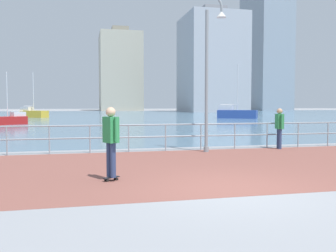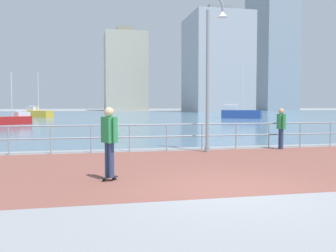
{
  "view_description": "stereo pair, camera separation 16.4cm",
  "coord_description": "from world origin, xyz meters",
  "px_view_note": "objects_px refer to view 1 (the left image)",
  "views": [
    {
      "loc": [
        -2.96,
        -7.01,
        1.75
      ],
      "look_at": [
        -0.49,
        3.85,
        1.1
      ],
      "focal_mm": 39.03,
      "sensor_mm": 36.0,
      "label": 1
    },
    {
      "loc": [
        -2.8,
        -7.04,
        1.75
      ],
      "look_at": [
        -0.49,
        3.85,
        1.1
      ],
      "focal_mm": 39.03,
      "sensor_mm": 36.0,
      "label": 2
    }
  ],
  "objects_px": {
    "bystander": "(279,125)",
    "sailboat_yellow": "(9,120)",
    "skateboarder": "(111,137)",
    "sailboat_gray": "(236,113)",
    "sailboat_white": "(33,113)",
    "lamppost": "(211,65)"
  },
  "relations": [
    {
      "from": "bystander",
      "to": "sailboat_yellow",
      "type": "height_order",
      "value": "sailboat_yellow"
    },
    {
      "from": "sailboat_yellow",
      "to": "skateboarder",
      "type": "bearing_deg",
      "value": -74.71
    },
    {
      "from": "sailboat_gray",
      "to": "sailboat_white",
      "type": "height_order",
      "value": "sailboat_gray"
    },
    {
      "from": "lamppost",
      "to": "sailboat_white",
      "type": "relative_size",
      "value": 0.94
    },
    {
      "from": "skateboarder",
      "to": "sailboat_gray",
      "type": "height_order",
      "value": "sailboat_gray"
    },
    {
      "from": "bystander",
      "to": "sailboat_gray",
      "type": "height_order",
      "value": "sailboat_gray"
    },
    {
      "from": "skateboarder",
      "to": "bystander",
      "type": "xyz_separation_m",
      "value": [
        6.93,
        4.68,
        -0.08
      ]
    },
    {
      "from": "skateboarder",
      "to": "sailboat_yellow",
      "type": "height_order",
      "value": "sailboat_yellow"
    },
    {
      "from": "sailboat_yellow",
      "to": "sailboat_white",
      "type": "xyz_separation_m",
      "value": [
        -0.41,
        18.34,
        0.15
      ]
    },
    {
      "from": "bystander",
      "to": "sailboat_gray",
      "type": "bearing_deg",
      "value": 69.62
    },
    {
      "from": "sailboat_gray",
      "to": "sailboat_white",
      "type": "xyz_separation_m",
      "value": [
        -25.76,
        9.18,
        -0.07
      ]
    },
    {
      "from": "sailboat_gray",
      "to": "sailboat_yellow",
      "type": "relative_size",
      "value": 1.5
    },
    {
      "from": "skateboarder",
      "to": "sailboat_white",
      "type": "xyz_separation_m",
      "value": [
        -7.51,
        44.32,
        -0.43
      ]
    },
    {
      "from": "lamppost",
      "to": "sailboat_yellow",
      "type": "distance_m",
      "value": 24.45
    },
    {
      "from": "skateboarder",
      "to": "sailboat_white",
      "type": "height_order",
      "value": "sailboat_white"
    },
    {
      "from": "lamppost",
      "to": "bystander",
      "type": "distance_m",
      "value": 3.77
    },
    {
      "from": "lamppost",
      "to": "bystander",
      "type": "height_order",
      "value": "lamppost"
    },
    {
      "from": "skateboarder",
      "to": "sailboat_gray",
      "type": "bearing_deg",
      "value": 62.55
    },
    {
      "from": "bystander",
      "to": "sailboat_gray",
      "type": "relative_size",
      "value": 0.23
    },
    {
      "from": "skateboarder",
      "to": "sailboat_gray",
      "type": "distance_m",
      "value": 39.59
    },
    {
      "from": "lamppost",
      "to": "skateboarder",
      "type": "distance_m",
      "value": 6.24
    },
    {
      "from": "lamppost",
      "to": "skateboarder",
      "type": "height_order",
      "value": "lamppost"
    }
  ]
}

